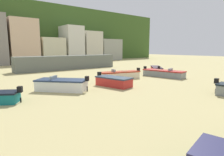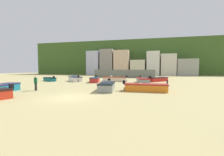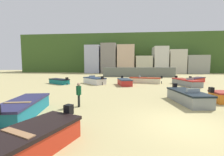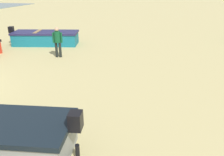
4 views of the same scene
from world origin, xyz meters
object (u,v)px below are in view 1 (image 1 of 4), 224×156
(boat_grey_5, at_px, (163,73))
(boat_red_9, at_px, (114,81))
(boat_cream_3, at_px, (120,75))
(boat_red_8, at_px, (156,69))
(boat_white_6, at_px, (62,85))

(boat_grey_5, distance_m, boat_red_9, 8.63)
(boat_cream_3, height_order, boat_red_8, boat_cream_3)
(boat_cream_3, relative_size, boat_red_8, 1.22)
(boat_grey_5, bearing_deg, boat_cream_3, -30.69)
(boat_cream_3, distance_m, boat_red_9, 4.25)
(boat_red_8, bearing_deg, boat_white_6, -125.66)
(boat_cream_3, xyz_separation_m, boat_red_8, (8.40, 1.36, -0.04))
(boat_cream_3, bearing_deg, boat_red_9, 144.93)
(boat_grey_5, relative_size, boat_red_8, 1.33)
(boat_white_6, height_order, boat_red_9, boat_white_6)
(boat_red_9, bearing_deg, boat_white_6, -27.78)
(boat_grey_5, height_order, boat_red_8, boat_grey_5)
(boat_grey_5, height_order, boat_red_9, boat_red_9)
(boat_white_6, distance_m, boat_red_8, 16.46)
(boat_grey_5, xyz_separation_m, boat_red_8, (3.01, 3.47, -0.01))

